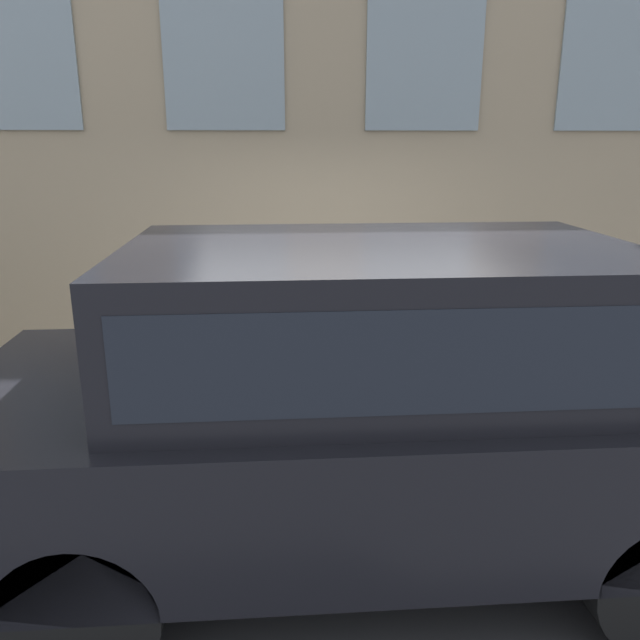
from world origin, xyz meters
TOP-DOWN VIEW (x-y plane):
  - ground_plane at (0.00, 0.00)m, footprint 80.00×80.00m
  - sidewalk at (1.21, 0.00)m, footprint 2.42×60.00m
  - fire_hydrant at (0.38, -0.18)m, footprint 0.35×0.46m
  - person at (0.44, 0.60)m, footprint 0.36×0.24m
  - parked_truck_charcoal_near at (-1.37, 0.08)m, footprint 1.98×4.43m

SIDE VIEW (x-z plane):
  - ground_plane at x=0.00m, z-range 0.00..0.00m
  - sidewalk at x=1.21m, z-range 0.00..0.13m
  - fire_hydrant at x=0.38m, z-range 0.14..0.87m
  - person at x=0.44m, z-range 0.28..1.79m
  - parked_truck_charcoal_near at x=-1.37m, z-range 0.13..2.02m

